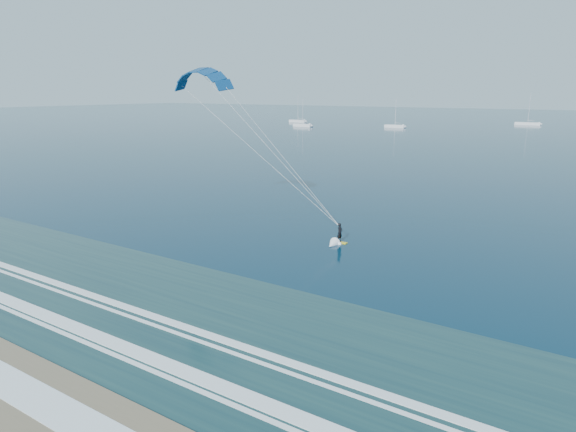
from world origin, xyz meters
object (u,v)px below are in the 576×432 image
at_px(sailboat_0, 303,125).
at_px(sailboat_7, 298,121).
at_px(sailboat_2, 528,123).
at_px(kitesurfer_rig, 264,143).
at_px(sailboat_1, 395,126).

distance_m(sailboat_0, sailboat_7, 31.19).
distance_m(sailboat_0, sailboat_2, 101.82).
distance_m(kitesurfer_rig, sailboat_1, 169.15).
distance_m(sailboat_1, sailboat_7, 54.33).
distance_m(sailboat_1, sailboat_2, 65.32).
bearing_deg(sailboat_1, sailboat_2, 48.71).
height_order(sailboat_1, sailboat_7, sailboat_7).
bearing_deg(sailboat_0, sailboat_1, 24.59).
relative_size(kitesurfer_rig, sailboat_1, 1.86).
height_order(sailboat_0, sailboat_2, sailboat_2).
relative_size(kitesurfer_rig, sailboat_2, 1.56).
height_order(kitesurfer_rig, sailboat_7, kitesurfer_rig).
height_order(sailboat_0, sailboat_7, sailboat_7).
relative_size(sailboat_2, sailboat_7, 1.10).
relative_size(sailboat_0, sailboat_7, 0.90).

